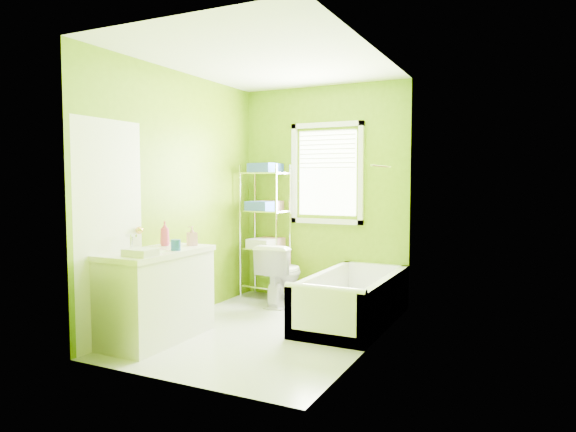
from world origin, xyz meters
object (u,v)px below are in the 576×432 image
at_px(vanity, 156,292).
at_px(wire_shelf_unit, 266,216).
at_px(bathtub, 352,307).
at_px(toilet, 281,274).

distance_m(vanity, wire_shelf_unit, 2.02).
relative_size(bathtub, wire_shelf_unit, 0.98).
bearing_deg(toilet, bathtub, 154.02).
xyz_separation_m(bathtub, wire_shelf_unit, (-1.34, 0.64, 0.85)).
xyz_separation_m(vanity, wire_shelf_unit, (0.11, 1.93, 0.58)).
distance_m(bathtub, wire_shelf_unit, 1.71).
height_order(vanity, wire_shelf_unit, wire_shelf_unit).
bearing_deg(toilet, wire_shelf_unit, -39.96).
distance_m(toilet, vanity, 1.75).
relative_size(toilet, vanity, 0.66).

